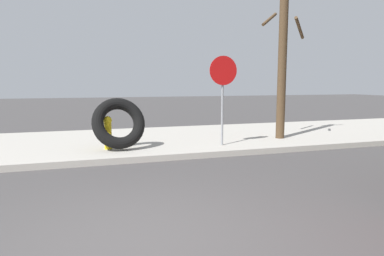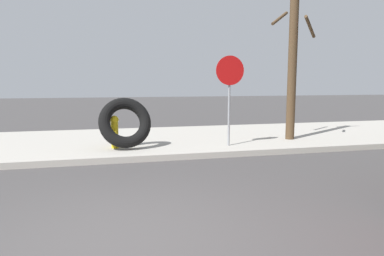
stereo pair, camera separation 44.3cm
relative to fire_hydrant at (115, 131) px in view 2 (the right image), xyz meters
The scene contains 6 objects.
ground_plane 5.17m from the fire_hydrant, 91.26° to the right, with size 80.00×80.00×0.00m, color #423F3F.
sidewalk_curb 1.47m from the fire_hydrant, 94.72° to the left, with size 36.00×5.00×0.15m, color #ADA89E.
fire_hydrant is the anchor object (origin of this frame).
loose_tire 0.36m from the fire_hydrant, 26.65° to the right, with size 1.32×1.32×0.29m, color black.
stop_sign 3.20m from the fire_hydrant, ahead, with size 0.76×0.08×2.36m.
bare_tree 5.54m from the fire_hydrant, ahead, with size 1.35×1.35×5.20m.
Camera 2 is at (-0.10, -3.85, 1.82)m, focal length 32.58 mm.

